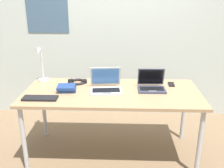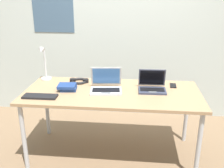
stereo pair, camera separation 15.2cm
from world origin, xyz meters
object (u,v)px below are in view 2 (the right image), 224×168
(laptop_front_right, at_px, (106,86))
(cell_phone, at_px, (173,86))
(laptop_front_left, at_px, (152,86))
(book_stack, at_px, (68,87))
(computer_mouse, at_px, (152,81))
(external_keyboard, at_px, (40,96))
(headphones, at_px, (79,81))
(desk_lamp, at_px, (44,63))

(laptop_front_right, bearing_deg, cell_phone, 16.00)
(laptop_front_left, xyz_separation_m, cell_phone, (0.23, 0.15, -0.04))
(laptop_front_left, relative_size, cell_phone, 2.08)
(laptop_front_left, bearing_deg, book_stack, -174.80)
(laptop_front_right, xyz_separation_m, computer_mouse, (0.48, 0.29, -0.03))
(laptop_front_left, xyz_separation_m, book_stack, (-0.87, -0.08, -0.01))
(external_keyboard, relative_size, book_stack, 1.65)
(laptop_front_right, relative_size, laptop_front_left, 1.21)
(laptop_front_left, bearing_deg, laptop_front_right, -173.69)
(laptop_front_left, bearing_deg, headphones, 168.28)
(cell_phone, xyz_separation_m, book_stack, (-1.10, -0.23, 0.03))
(computer_mouse, height_order, book_stack, book_stack)
(cell_phone, bearing_deg, laptop_front_left, -143.76)
(computer_mouse, distance_m, headphones, 0.82)
(laptop_front_left, bearing_deg, cell_phone, 32.75)
(laptop_front_right, bearing_deg, headphones, 146.58)
(external_keyboard, relative_size, computer_mouse, 3.44)
(desk_lamp, distance_m, book_stack, 0.47)
(external_keyboard, bearing_deg, headphones, 58.31)
(laptop_front_left, distance_m, external_keyboard, 1.13)
(laptop_front_right, relative_size, cell_phone, 2.52)
(computer_mouse, bearing_deg, cell_phone, -21.73)
(cell_phone, bearing_deg, computer_mouse, 162.67)
(external_keyboard, bearing_deg, computer_mouse, 25.44)
(headphones, distance_m, book_stack, 0.25)
(laptop_front_left, height_order, cell_phone, laptop_front_left)
(cell_phone, distance_m, book_stack, 1.13)
(headphones, xyz_separation_m, book_stack, (-0.06, -0.25, 0.02))
(external_keyboard, bearing_deg, laptop_front_right, 21.41)
(computer_mouse, bearing_deg, headphones, -176.13)
(laptop_front_right, xyz_separation_m, laptop_front_left, (0.47, 0.05, -0.00))
(laptop_front_left, height_order, book_stack, laptop_front_left)
(headphones, relative_size, book_stack, 1.07)
(desk_lamp, relative_size, book_stack, 2.01)
(laptop_front_right, height_order, cell_phone, laptop_front_right)
(computer_mouse, bearing_deg, external_keyboard, -154.91)
(laptop_front_right, height_order, headphones, laptop_front_right)
(cell_phone, height_order, book_stack, book_stack)
(external_keyboard, xyz_separation_m, computer_mouse, (1.10, 0.53, 0.01))
(laptop_front_left, height_order, computer_mouse, laptop_front_left)
(headphones, bearing_deg, computer_mouse, 4.78)
(external_keyboard, height_order, book_stack, book_stack)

